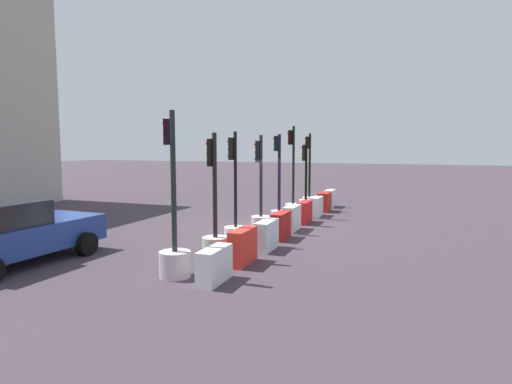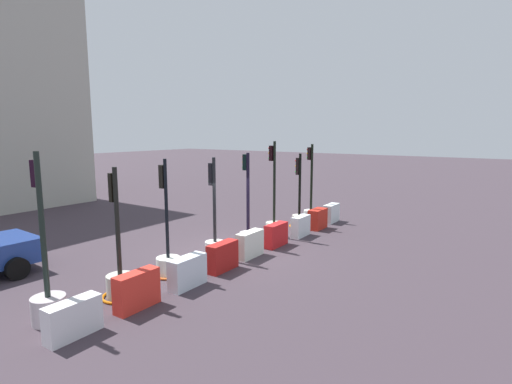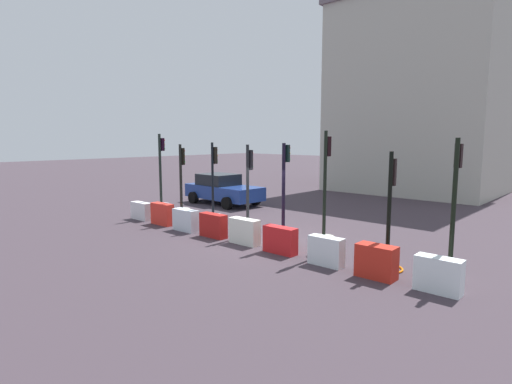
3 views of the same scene
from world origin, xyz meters
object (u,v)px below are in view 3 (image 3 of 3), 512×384
at_px(construction_barrier_1, 162,214).
at_px(car_blue_estate, 223,189).
at_px(construction_barrier_6, 326,251).
at_px(traffic_light_7, 451,254).
at_px(construction_barrier_8, 438,275).
at_px(traffic_light_5, 324,234).
at_px(construction_barrier_2, 185,220).
at_px(traffic_light_0, 161,203).
at_px(traffic_light_6, 388,250).
at_px(construction_barrier_3, 213,225).
at_px(traffic_light_2, 213,216).
at_px(traffic_light_1, 182,211).
at_px(construction_barrier_5, 280,240).
at_px(construction_barrier_7, 376,262).
at_px(construction_barrier_4, 245,231).
at_px(construction_barrier_0, 141,211).
at_px(traffic_light_3, 248,219).
at_px(traffic_light_4, 283,228).

distance_m(construction_barrier_1, car_blue_estate, 5.80).
bearing_deg(construction_barrier_6, traffic_light_7, 19.77).
bearing_deg(construction_barrier_8, construction_barrier_1, -179.94).
distance_m(traffic_light_5, construction_barrier_2, 5.79).
bearing_deg(traffic_light_0, construction_barrier_1, -33.22).
height_order(construction_barrier_2, construction_barrier_8, construction_barrier_2).
height_order(traffic_light_6, construction_barrier_3, traffic_light_6).
distance_m(traffic_light_2, car_blue_estate, 5.99).
xyz_separation_m(traffic_light_1, traffic_light_5, (7.17, -0.04, 0.16)).
relative_size(traffic_light_7, construction_barrier_5, 3.16).
bearing_deg(construction_barrier_7, traffic_light_0, 174.53).
bearing_deg(construction_barrier_2, construction_barrier_4, 2.43).
height_order(construction_barrier_2, construction_barrier_6, construction_barrier_2).
height_order(traffic_light_0, traffic_light_2, traffic_light_0).
bearing_deg(construction_barrier_7, construction_barrier_3, 179.57).
xyz_separation_m(construction_barrier_1, construction_barrier_8, (11.02, 0.01, -0.03)).
bearing_deg(construction_barrier_1, construction_barrier_0, -179.98).
distance_m(construction_barrier_7, construction_barrier_8, 1.52).
distance_m(construction_barrier_0, construction_barrier_3, 4.76).
height_order(traffic_light_3, car_blue_estate, traffic_light_3).
distance_m(traffic_light_0, construction_barrier_6, 9.61).
xyz_separation_m(traffic_light_3, construction_barrier_0, (-5.56, -0.99, -0.24)).
bearing_deg(traffic_light_5, construction_barrier_7, -21.64).
height_order(construction_barrier_0, construction_barrier_8, construction_barrier_8).
bearing_deg(traffic_light_2, traffic_light_6, -1.96).
relative_size(traffic_light_6, construction_barrier_2, 2.79).
bearing_deg(construction_barrier_1, car_blue_estate, 112.15).
relative_size(traffic_light_1, traffic_light_3, 0.99).
distance_m(traffic_light_3, construction_barrier_8, 7.13).
bearing_deg(traffic_light_5, construction_barrier_4, -164.46).
relative_size(traffic_light_5, construction_barrier_7, 3.71).
bearing_deg(construction_barrier_0, traffic_light_6, 4.19).
distance_m(traffic_light_6, construction_barrier_8, 1.81).
bearing_deg(traffic_light_4, car_blue_estate, 150.41).
bearing_deg(construction_barrier_5, traffic_light_5, 35.62).
relative_size(traffic_light_0, traffic_light_6, 1.17).
xyz_separation_m(construction_barrier_6, construction_barrier_8, (3.03, 0.04, 0.01)).
distance_m(construction_barrier_7, car_blue_estate, 12.88).
bearing_deg(traffic_light_5, construction_barrier_3, -169.05).
relative_size(construction_barrier_8, car_blue_estate, 0.23).
bearing_deg(traffic_light_2, construction_barrier_4, -19.94).
relative_size(construction_barrier_5, car_blue_estate, 0.25).
height_order(construction_barrier_4, car_blue_estate, car_blue_estate).
distance_m(construction_barrier_3, construction_barrier_5, 3.09).
height_order(traffic_light_4, construction_barrier_7, traffic_light_4).
distance_m(construction_barrier_4, construction_barrier_7, 4.82).
bearing_deg(traffic_light_7, traffic_light_4, -178.52).
xyz_separation_m(traffic_light_3, construction_barrier_4, (0.72, -0.91, -0.19)).
bearing_deg(construction_barrier_3, traffic_light_2, 138.83).
bearing_deg(traffic_light_1, construction_barrier_0, -154.19).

